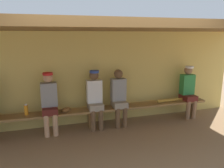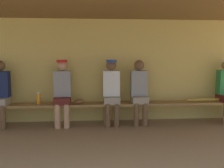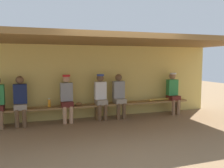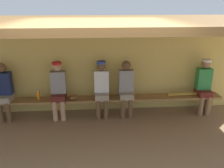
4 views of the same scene
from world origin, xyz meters
The scene contains 12 objects.
ground_plane centered at (0.00, 0.00, 0.00)m, with size 24.00×24.00×0.00m, color #8C6D4C.
back_wall centered at (0.00, 2.00, 1.10)m, with size 8.00×0.20×2.20m, color #D8BC60.
dugout_roof centered at (0.00, 0.70, 2.26)m, with size 8.00×2.80×0.12m, color brown.
bench centered at (0.00, 1.55, 0.39)m, with size 6.00×0.36×0.46m.
player_in_red centered at (0.12, 1.55, 0.75)m, with size 0.34×0.42×1.34m.
player_middle centered at (2.59, 1.55, 0.75)m, with size 0.34×0.42×1.34m.
player_in_white centered at (-2.10, 1.55, 0.73)m, with size 0.34×0.42×1.34m.
player_leftmost centered at (0.70, 1.55, 0.73)m, with size 0.34×0.42×1.34m.
player_near_post centered at (-0.88, 1.55, 0.75)m, with size 0.34×0.42×1.34m.
water_bottle_blue centered at (-1.36, 1.58, 0.57)m, with size 0.08×0.08×0.24m.
baseball_glove_tan centered at (-0.54, 1.53, 0.51)m, with size 0.24×0.17×0.09m, color brown.
baseball_bat centered at (2.12, 1.55, 0.49)m, with size 0.07×0.07×0.82m, color #B28C33.
Camera 3 is at (-1.76, -5.09, 1.75)m, focal length 37.84 mm.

